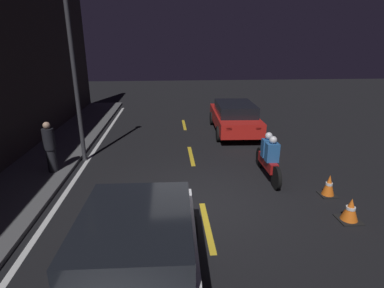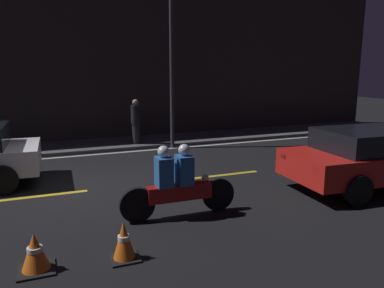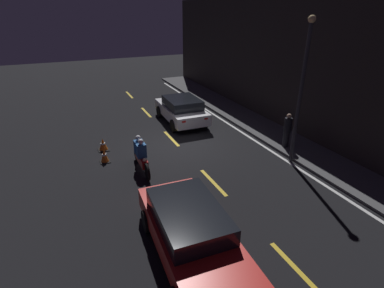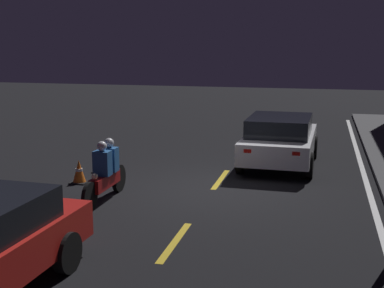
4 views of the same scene
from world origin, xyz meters
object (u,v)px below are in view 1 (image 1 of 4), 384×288
taxi_red (234,116)px  motorcycle (269,158)px  traffic_cone_mid (329,186)px  traffic_cone_near (350,210)px  pedestrian (50,147)px  sedan_white (136,259)px  street_lamp (74,66)px

taxi_red → motorcycle: 5.02m
traffic_cone_mid → motorcycle: bearing=45.1°
traffic_cone_mid → traffic_cone_near: bearing=173.7°
pedestrian → sedan_white: bearing=-149.1°
taxi_red → pedestrian: 7.89m
traffic_cone_mid → street_lamp: size_ratio=0.10×
motorcycle → street_lamp: bearing=72.8°
sedan_white → pedestrian: 6.01m
motorcycle → pedestrian: bearing=84.0°
pedestrian → street_lamp: 2.67m
taxi_red → traffic_cone_near: size_ratio=8.19×
traffic_cone_near → pedestrian: bearing=67.2°
sedan_white → traffic_cone_mid: (3.11, -4.80, -0.49)m
sedan_white → motorcycle: (4.36, -3.54, -0.13)m
traffic_cone_near → pedestrian: size_ratio=0.35×
sedan_white → taxi_red: bearing=160.8°
sedan_white → street_lamp: bearing=-157.3°
sedan_white → pedestrian: pedestrian is taller
traffic_cone_near → pedestrian: (3.26, 7.75, 0.64)m
sedan_white → traffic_cone_mid: sedan_white is taller
motorcycle → traffic_cone_mid: (-1.26, -1.26, -0.37)m
taxi_red → motorcycle: bearing=-177.8°
taxi_red → street_lamp: (-3.08, 6.00, 2.48)m
sedan_white → traffic_cone_near: bearing=113.8°
sedan_white → motorcycle: bearing=142.6°
traffic_cone_mid → street_lamp: street_lamp is taller
traffic_cone_mid → street_lamp: bearing=66.2°
taxi_red → traffic_cone_near: 7.58m
pedestrian → street_lamp: street_lamp is taller
motorcycle → street_lamp: street_lamp is taller
traffic_cone_mid → pedestrian: 8.17m
traffic_cone_near → pedestrian: 8.43m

